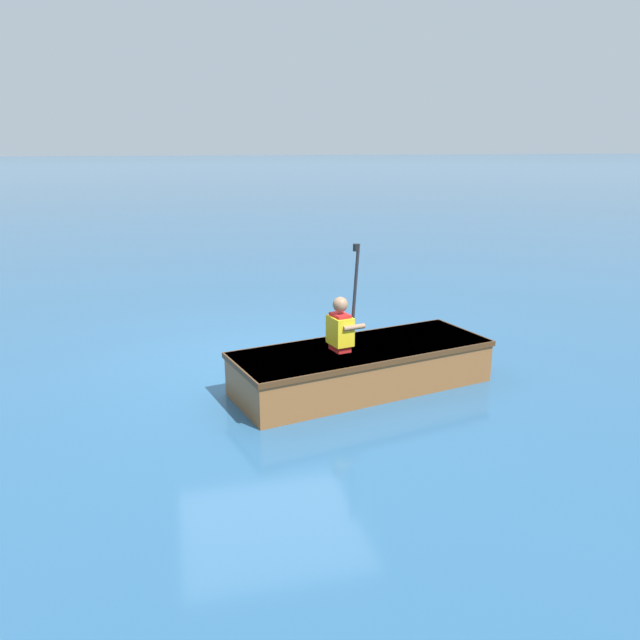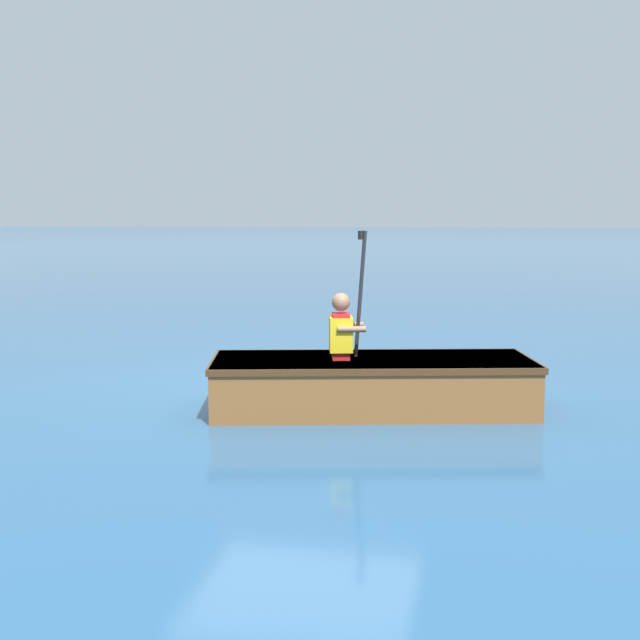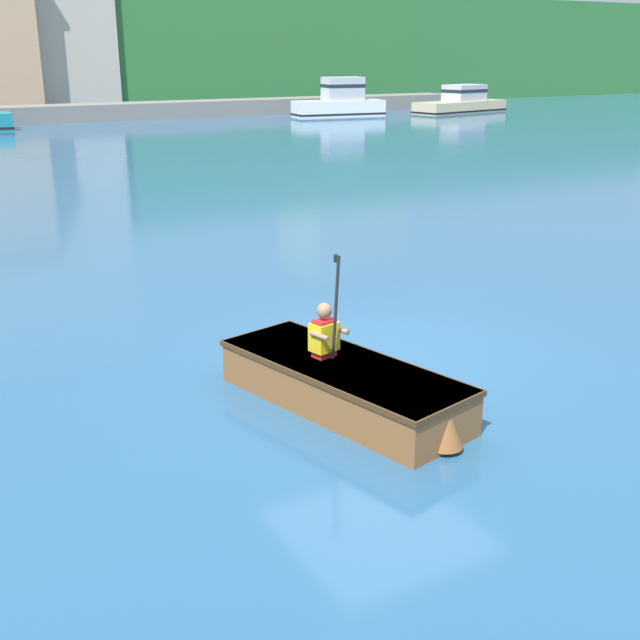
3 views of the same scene
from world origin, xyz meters
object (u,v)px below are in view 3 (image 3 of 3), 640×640
object	(u,v)px
moored_boat_dock_west_end	(340,102)
person_paddler	(325,333)
moored_boat_dock_center_far	(461,103)
rowboat_foreground	(346,383)

from	to	relation	value
moored_boat_dock_west_end	person_paddler	xyz separation A→B (m)	(-21.38, -35.35, -0.05)
moored_boat_dock_center_far	person_paddler	xyz separation A→B (m)	(-29.74, -34.25, 0.18)
person_paddler	moored_boat_dock_west_end	bearing A→B (deg)	58.83
rowboat_foreground	moored_boat_dock_west_end	bearing A→B (deg)	59.15
moored_boat_dock_west_end	moored_boat_dock_center_far	size ratio (longest dim) A/B	0.80
moored_boat_dock_center_far	rowboat_foreground	bearing A→B (deg)	-130.63
rowboat_foreground	person_paddler	xyz separation A→B (m)	(-0.08, 0.32, 0.50)
moored_boat_dock_center_far	rowboat_foreground	size ratio (longest dim) A/B	2.24
moored_boat_dock_center_far	moored_boat_dock_west_end	bearing A→B (deg)	172.49
moored_boat_dock_west_end	person_paddler	size ratio (longest dim) A/B	4.79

